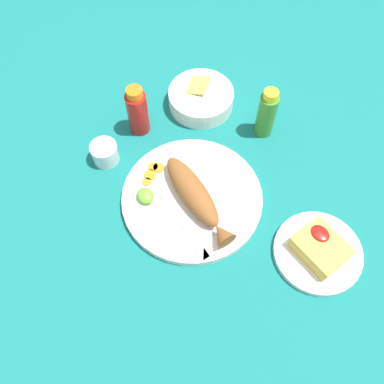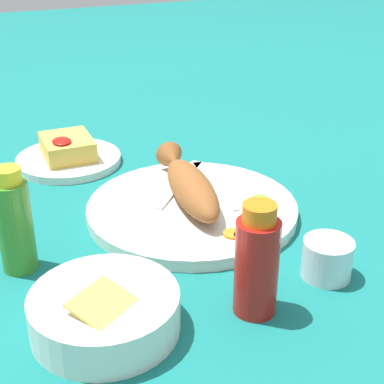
% 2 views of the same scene
% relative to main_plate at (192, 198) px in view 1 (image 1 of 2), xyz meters
% --- Properties ---
extents(ground_plane, '(4.00, 4.00, 0.00)m').
position_rel_main_plate_xyz_m(ground_plane, '(0.00, 0.00, -0.01)').
color(ground_plane, '#146B66').
extents(main_plate, '(0.32, 0.32, 0.02)m').
position_rel_main_plate_xyz_m(main_plate, '(0.00, 0.00, 0.00)').
color(main_plate, silver).
rests_on(main_plate, ground_plane).
extents(fried_fish, '(0.24, 0.08, 0.05)m').
position_rel_main_plate_xyz_m(fried_fish, '(-0.02, 0.00, 0.03)').
color(fried_fish, brown).
rests_on(fried_fish, main_plate).
extents(fork_near, '(0.15, 0.13, 0.00)m').
position_rel_main_plate_xyz_m(fork_near, '(-0.08, 0.02, 0.01)').
color(fork_near, silver).
rests_on(fork_near, main_plate).
extents(fork_far, '(0.19, 0.03, 0.00)m').
position_rel_main_plate_xyz_m(fork_far, '(-0.06, 0.06, 0.01)').
color(fork_far, silver).
rests_on(fork_far, main_plate).
extents(carrot_slice_near, '(0.03, 0.03, 0.00)m').
position_rel_main_plate_xyz_m(carrot_slice_near, '(0.11, 0.01, 0.01)').
color(carrot_slice_near, orange).
rests_on(carrot_slice_near, main_plate).
extents(carrot_slice_mid, '(0.02, 0.02, 0.00)m').
position_rel_main_plate_xyz_m(carrot_slice_mid, '(0.12, 0.02, 0.01)').
color(carrot_slice_mid, orange).
rests_on(carrot_slice_mid, main_plate).
extents(carrot_slice_far, '(0.03, 0.03, 0.00)m').
position_rel_main_plate_xyz_m(carrot_slice_far, '(0.10, 0.04, 0.01)').
color(carrot_slice_far, orange).
rests_on(carrot_slice_far, main_plate).
extents(carrot_slice_extra, '(0.02, 0.02, 0.00)m').
position_rel_main_plate_xyz_m(carrot_slice_extra, '(0.09, 0.06, 0.01)').
color(carrot_slice_extra, orange).
rests_on(carrot_slice_extra, main_plate).
extents(lime_wedge_main, '(0.04, 0.04, 0.02)m').
position_rel_main_plate_xyz_m(lime_wedge_main, '(0.06, 0.08, 0.02)').
color(lime_wedge_main, '#6BB233').
rests_on(lime_wedge_main, main_plate).
extents(hot_sauce_bottle_red, '(0.05, 0.05, 0.14)m').
position_rel_main_plate_xyz_m(hot_sauce_bottle_red, '(0.24, -0.02, 0.06)').
color(hot_sauce_bottle_red, '#B21914').
rests_on(hot_sauce_bottle_red, ground_plane).
extents(hot_sauce_bottle_green, '(0.05, 0.05, 0.14)m').
position_rel_main_plate_xyz_m(hot_sauce_bottle_green, '(0.05, -0.26, 0.06)').
color(hot_sauce_bottle_green, '#3D8428').
rests_on(hot_sauce_bottle_green, ground_plane).
extents(salt_cup, '(0.06, 0.06, 0.05)m').
position_rel_main_plate_xyz_m(salt_cup, '(0.22, 0.09, 0.01)').
color(salt_cup, silver).
rests_on(salt_cup, ground_plane).
extents(side_plate_fries, '(0.19, 0.19, 0.01)m').
position_rel_main_plate_xyz_m(side_plate_fries, '(-0.27, -0.13, -0.00)').
color(side_plate_fries, silver).
rests_on(side_plate_fries, ground_plane).
extents(fries_pile, '(0.10, 0.08, 0.04)m').
position_rel_main_plate_xyz_m(fries_pile, '(-0.27, -0.13, 0.02)').
color(fries_pile, gold).
rests_on(fries_pile, side_plate_fries).
extents(guacamole_bowl, '(0.17, 0.17, 0.06)m').
position_rel_main_plate_xyz_m(guacamole_bowl, '(0.21, -0.19, 0.02)').
color(guacamole_bowl, white).
rests_on(guacamole_bowl, ground_plane).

